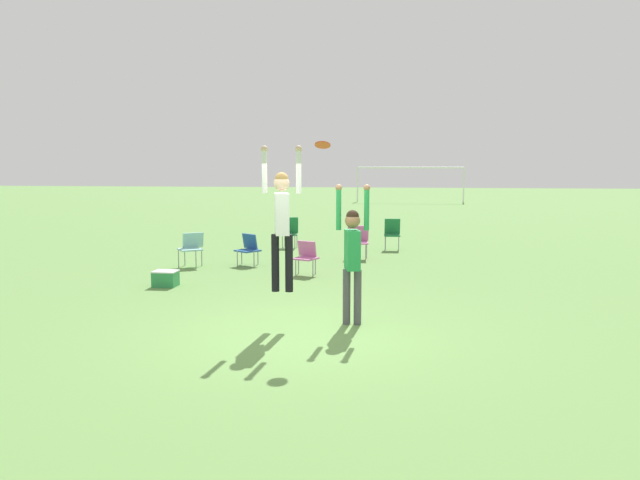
{
  "coord_description": "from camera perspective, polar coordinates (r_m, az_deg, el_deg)",
  "views": [
    {
      "loc": [
        1.42,
        -8.97,
        2.48
      ],
      "look_at": [
        0.15,
        0.7,
        1.3
      ],
      "focal_mm": 35.0,
      "sensor_mm": 36.0,
      "label": 1
    }
  ],
  "objects": [
    {
      "name": "camping_chair_5",
      "position": [
        18.32,
        6.62,
        0.77
      ],
      "size": [
        0.48,
        0.52,
        0.91
      ],
      "rotation": [
        0.0,
        0.0,
        3.2
      ],
      "color": "gray",
      "rests_on": "ground_plane"
    },
    {
      "name": "camping_chair_2",
      "position": [
        16.52,
        3.46,
        0.07
      ],
      "size": [
        0.62,
        0.65,
        0.87
      ],
      "rotation": [
        0.0,
        0.0,
        3.26
      ],
      "color": "gray",
      "rests_on": "ground_plane"
    },
    {
      "name": "camping_chair_0",
      "position": [
        14.08,
        -1.27,
        -1.38
      ],
      "size": [
        0.6,
        0.65,
        0.76
      ],
      "rotation": [
        0.0,
        0.0,
        2.73
      ],
      "color": "gray",
      "rests_on": "ground_plane"
    },
    {
      "name": "person_jumping",
      "position": [
        9.44,
        -3.51,
        2.35
      ],
      "size": [
        0.63,
        0.51,
        2.22
      ],
      "rotation": [
        0.0,
        0.0,
        1.82
      ],
      "color": "black",
      "rests_on": "ground_plane"
    },
    {
      "name": "frisbee",
      "position": [
        9.3,
        0.24,
        8.69
      ],
      "size": [
        0.24,
        0.22,
        0.11
      ],
      "color": "#E04C23"
    },
    {
      "name": "camping_chair_4",
      "position": [
        15.54,
        -6.55,
        -0.65
      ],
      "size": [
        0.69,
        0.76,
        0.77
      ],
      "rotation": [
        0.0,
        0.0,
        2.5
      ],
      "color": "gray",
      "rests_on": "ground_plane"
    },
    {
      "name": "cooler_box",
      "position": [
        13.19,
        -13.94,
        -3.43
      ],
      "size": [
        0.48,
        0.38,
        0.32
      ],
      "color": "#2D8C4C",
      "rests_on": "ground_plane"
    },
    {
      "name": "person_defending",
      "position": [
        9.62,
        2.98,
        -0.97
      ],
      "size": [
        0.53,
        0.42,
        2.18
      ],
      "rotation": [
        0.0,
        0.0,
        -1.33
      ],
      "color": "#4C4C51",
      "rests_on": "ground_plane"
    },
    {
      "name": "camping_chair_1",
      "position": [
        18.75,
        -2.73,
        0.89
      ],
      "size": [
        0.52,
        0.56,
        0.91
      ],
      "rotation": [
        0.0,
        0.0,
        3.34
      ],
      "color": "gray",
      "rests_on": "ground_plane"
    },
    {
      "name": "camping_chair_3",
      "position": [
        15.54,
        -11.69,
        -0.56
      ],
      "size": [
        0.71,
        0.78,
        0.82
      ],
      "rotation": [
        0.0,
        0.0,
        3.75
      ],
      "color": "gray",
      "rests_on": "ground_plane"
    },
    {
      "name": "ground_plane",
      "position": [
        9.41,
        -1.46,
        -8.38
      ],
      "size": [
        120.0,
        120.0,
        0.0
      ],
      "primitive_type": "plane",
      "color": "#608C47"
    },
    {
      "name": "soccer_goal",
      "position": [
        42.03,
        8.25,
        5.95
      ],
      "size": [
        7.1,
        0.1,
        2.35
      ],
      "color": "white",
      "rests_on": "ground_plane"
    }
  ]
}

